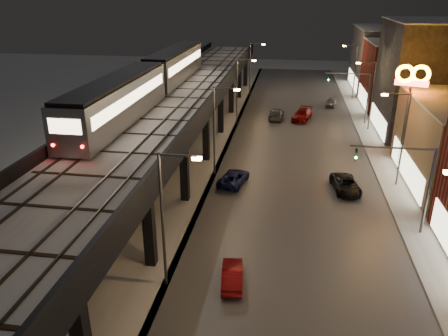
{
  "coord_description": "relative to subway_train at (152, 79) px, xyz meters",
  "views": [
    {
      "loc": [
        6.44,
        -9.19,
        17.56
      ],
      "look_at": [
        1.82,
        20.91,
        5.0
      ],
      "focal_mm": 35.0,
      "sensor_mm": 36.0,
      "label": 1
    }
  ],
  "objects": [
    {
      "name": "streetlight_left_3",
      "position": [
        8.07,
        12.54,
        -3.28
      ],
      "size": [
        2.57,
        0.28,
        9.0
      ],
      "color": "#38383A",
      "rests_on": "ground"
    },
    {
      "name": "sign_mcdonalds",
      "position": [
        26.5,
        -1.25,
        0.42
      ],
      "size": [
        3.21,
        0.92,
        10.84
      ],
      "color": "#38383A",
      "rests_on": "ground"
    },
    {
      "name": "traffic_light_rig_b",
      "position": [
        24.34,
        15.54,
        -4.01
      ],
      "size": [
        6.1,
        0.34,
        7.0
      ],
      "color": "#38383A",
      "rests_on": "ground"
    },
    {
      "name": "elevated_viaduct",
      "position": [
        2.5,
        -4.61,
        -2.89
      ],
      "size": [
        9.0,
        100.0,
        6.3
      ],
      "color": "black",
      "rests_on": "ground"
    },
    {
      "name": "car_near_white",
      "position": [
        11.96,
        -22.76,
        -7.89
      ],
      "size": [
        1.74,
        3.89,
        1.24
      ],
      "primitive_type": "imported",
      "rotation": [
        0.0,
        0.0,
        3.26
      ],
      "color": "#67090D",
      "rests_on": "ground"
    },
    {
      "name": "car_mid_silver",
      "position": [
        10.02,
        -7.48,
        -7.87
      ],
      "size": [
        3.0,
        4.95,
        1.29
      ],
      "primitive_type": "imported",
      "rotation": [
        0.0,
        0.0,
        2.94
      ],
      "color": "#0C113C",
      "rests_on": "ground"
    },
    {
      "name": "building_d",
      "position": [
        32.49,
        11.54,
        -1.43
      ],
      "size": [
        12.2,
        13.2,
        14.16
      ],
      "color": "#24252D",
      "rests_on": "ground"
    },
    {
      "name": "streetlight_right_2",
      "position": [
        25.23,
        -5.46,
        -3.28
      ],
      "size": [
        2.56,
        0.28,
        9.0
      ],
      "color": "#38383A",
      "rests_on": "ground"
    },
    {
      "name": "sidewalk_right",
      "position": [
        26.0,
        -1.46,
        -8.44
      ],
      "size": [
        4.0,
        120.0,
        0.14
      ],
      "primitive_type": "cube",
      "color": "#9FA1A8",
      "rests_on": "ground"
    },
    {
      "name": "building_e",
      "position": [
        32.49,
        25.54,
        -3.43
      ],
      "size": [
        12.2,
        12.2,
        10.16
      ],
      "color": "maroon",
      "rests_on": "ground"
    },
    {
      "name": "subway_train",
      "position": [
        0.0,
        0.0,
        0.0
      ],
      "size": [
        3.18,
        38.75,
        3.81
      ],
      "color": "gray",
      "rests_on": "viaduct_trackbed"
    },
    {
      "name": "viaduct_trackbed",
      "position": [
        2.49,
        -4.48,
        -2.12
      ],
      "size": [
        8.4,
        100.0,
        0.32
      ],
      "color": "#B2B7C1",
      "rests_on": "elevated_viaduct"
    },
    {
      "name": "streetlight_left_2",
      "position": [
        8.07,
        -5.46,
        -3.28
      ],
      "size": [
        2.57,
        0.28,
        9.0
      ],
      "color": "#38383A",
      "rests_on": "ground"
    },
    {
      "name": "under_viaduct_pavement",
      "position": [
        2.5,
        -1.46,
        -8.48
      ],
      "size": [
        11.0,
        120.0,
        0.06
      ],
      "primitive_type": "cube",
      "color": "#9FA1A8",
      "rests_on": "ground"
    },
    {
      "name": "streetlight_right_3",
      "position": [
        25.23,
        12.54,
        -3.28
      ],
      "size": [
        2.56,
        0.28,
        9.0
      ],
      "color": "#38383A",
      "rests_on": "ground"
    },
    {
      "name": "road_surface",
      "position": [
        16.0,
        -1.46,
        -8.48
      ],
      "size": [
        17.0,
        120.0,
        0.06
      ],
      "primitive_type": "cube",
      "color": "#46474D",
      "rests_on": "ground"
    },
    {
      "name": "car_onc_red",
      "position": [
        21.44,
        24.51,
        -7.88
      ],
      "size": [
        1.99,
        3.85,
        1.25
      ],
      "primitive_type": "imported",
      "rotation": [
        0.0,
        0.0,
        -0.14
      ],
      "color": "#5E5F60",
      "rests_on": "ground"
    },
    {
      "name": "car_onc_dark",
      "position": [
        20.54,
        -7.52,
        -7.85
      ],
      "size": [
        2.84,
        5.03,
        1.33
      ],
      "primitive_type": "imported",
      "rotation": [
        0.0,
        0.0,
        0.14
      ],
      "color": "black",
      "rests_on": "ground"
    },
    {
      "name": "streetlight_left_4",
      "position": [
        8.07,
        30.54,
        -3.28
      ],
      "size": [
        2.57,
        0.28,
        9.0
      ],
      "color": "#38383A",
      "rests_on": "ground"
    },
    {
      "name": "streetlight_left_1",
      "position": [
        8.07,
        -23.46,
        -3.28
      ],
      "size": [
        2.57,
        0.28,
        9.0
      ],
      "color": "#38383A",
      "rests_on": "ground"
    },
    {
      "name": "viaduct_parapet_far",
      "position": [
        -1.85,
        -4.46,
        -1.66
      ],
      "size": [
        0.3,
        100.0,
        1.1
      ],
      "primitive_type": "cube",
      "color": "black",
      "rests_on": "elevated_viaduct"
    },
    {
      "name": "car_mid_dark",
      "position": [
        13.15,
        16.0,
        -7.8
      ],
      "size": [
        2.19,
        4.99,
        1.43
      ],
      "primitive_type": "imported",
      "rotation": [
        0.0,
        0.0,
        3.1
      ],
      "color": "#4A4F56",
      "rests_on": "ground"
    },
    {
      "name": "building_f",
      "position": [
        32.49,
        39.54,
        -2.93
      ],
      "size": [
        12.2,
        16.2,
        11.16
      ],
      "color": "#4D4D54",
      "rests_on": "ground"
    },
    {
      "name": "streetlight_right_4",
      "position": [
        25.23,
        30.54,
        -3.28
      ],
      "size": [
        2.56,
        0.28,
        9.0
      ],
      "color": "#38383A",
      "rests_on": "ground"
    },
    {
      "name": "viaduct_parapet_streetside",
      "position": [
        6.85,
        -4.46,
        -1.66
      ],
      "size": [
        0.3,
        100.0,
        1.1
      ],
      "primitive_type": "cube",
      "color": "black",
      "rests_on": "elevated_viaduct"
    },
    {
      "name": "car_onc_white",
      "position": [
        16.83,
        16.0,
        -7.76
      ],
      "size": [
        3.43,
        5.58,
        1.51
      ],
      "primitive_type": "imported",
      "rotation": [
        0.0,
        0.0,
        -0.27
      ],
      "color": "#6A0504",
      "rests_on": "ground"
    },
    {
      "name": "traffic_light_rig_a",
      "position": [
        24.34,
        -14.46,
        -4.01
      ],
      "size": [
        6.1,
        0.34,
        7.0
      ],
      "color": "#38383A",
      "rests_on": "ground"
    }
  ]
}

